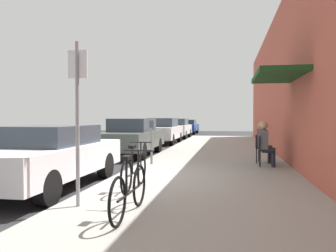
% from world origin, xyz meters
% --- Properties ---
extents(ground_plane, '(60.00, 60.00, 0.00)m').
position_xyz_m(ground_plane, '(0.00, 0.00, 0.00)').
color(ground_plane, '#2D2D30').
extents(sidewalk_slab, '(4.50, 32.00, 0.12)m').
position_xyz_m(sidewalk_slab, '(2.25, 2.00, 0.06)').
color(sidewalk_slab, '#9E9B93').
rests_on(sidewalk_slab, ground_plane).
extents(building_facade, '(1.40, 32.00, 5.56)m').
position_xyz_m(building_facade, '(4.65, 1.99, 2.78)').
color(building_facade, '#BC5442').
rests_on(building_facade, ground_plane).
extents(parked_car_0, '(1.80, 4.40, 1.35)m').
position_xyz_m(parked_car_0, '(-1.10, -1.23, 0.71)').
color(parked_car_0, silver).
rests_on(parked_car_0, ground_plane).
extents(parked_car_1, '(1.80, 4.40, 1.48)m').
position_xyz_m(parked_car_1, '(-1.10, 5.07, 0.76)').
color(parked_car_1, '#47514C').
rests_on(parked_car_1, ground_plane).
extents(parked_car_2, '(1.80, 4.40, 1.49)m').
position_xyz_m(parked_car_2, '(-1.10, 11.30, 0.76)').
color(parked_car_2, silver).
rests_on(parked_car_2, ground_plane).
extents(parked_car_3, '(1.80, 4.40, 1.44)m').
position_xyz_m(parked_car_3, '(-1.10, 16.56, 0.75)').
color(parked_car_3, silver).
rests_on(parked_car_3, ground_plane).
extents(parked_car_4, '(1.80, 4.40, 1.32)m').
position_xyz_m(parked_car_4, '(-1.10, 22.95, 0.70)').
color(parked_car_4, navy).
rests_on(parked_car_4, ground_plane).
extents(parking_meter, '(0.12, 0.10, 1.32)m').
position_xyz_m(parking_meter, '(0.45, 1.94, 0.89)').
color(parking_meter, slate).
rests_on(parking_meter, sidewalk_slab).
extents(street_sign, '(0.32, 0.06, 2.60)m').
position_xyz_m(street_sign, '(0.40, -2.93, 1.64)').
color(street_sign, gray).
rests_on(street_sign, sidewalk_slab).
extents(bicycle_0, '(0.46, 1.71, 0.90)m').
position_xyz_m(bicycle_0, '(1.35, -3.27, 0.48)').
color(bicycle_0, black).
rests_on(bicycle_0, sidewalk_slab).
extents(bicycle_1, '(0.46, 1.71, 0.90)m').
position_xyz_m(bicycle_1, '(0.93, -1.56, 0.48)').
color(bicycle_1, black).
rests_on(bicycle_1, sidewalk_slab).
extents(cafe_chair_0, '(0.46, 0.46, 0.87)m').
position_xyz_m(cafe_chair_0, '(3.73, 2.09, 0.62)').
color(cafe_chair_0, black).
rests_on(cafe_chair_0, sidewalk_slab).
extents(seated_patron_0, '(0.44, 0.37, 1.29)m').
position_xyz_m(seated_patron_0, '(3.79, 2.09, 0.82)').
color(seated_patron_0, '#232838').
rests_on(seated_patron_0, sidewalk_slab).
extents(cafe_chair_1, '(0.54, 0.54, 0.87)m').
position_xyz_m(cafe_chair_1, '(3.74, 2.91, 0.62)').
color(cafe_chair_1, black).
rests_on(cafe_chair_1, sidewalk_slab).
extents(seated_patron_1, '(0.49, 0.44, 1.29)m').
position_xyz_m(seated_patron_1, '(3.80, 2.90, 0.82)').
color(seated_patron_1, '#232838').
rests_on(seated_patron_1, sidewalk_slab).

